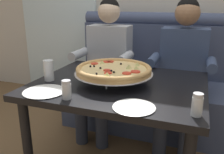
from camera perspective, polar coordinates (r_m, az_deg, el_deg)
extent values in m
cube|color=#424C6B|center=(2.50, 7.40, -6.54)|extent=(1.57, 0.60, 0.46)
cube|color=#424C6B|center=(2.73, 9.63, 5.45)|extent=(1.57, 0.18, 0.65)
cylinder|color=#424C6B|center=(2.68, 10.04, 13.32)|extent=(1.57, 0.14, 0.14)
cube|color=black|center=(1.62, 1.72, -1.92)|extent=(1.11, 0.90, 0.04)
cylinder|color=black|center=(1.70, -19.22, -15.66)|extent=(0.06, 0.06, 0.69)
cylinder|color=black|center=(2.25, -7.08, -6.19)|extent=(0.06, 0.06, 0.69)
cylinder|color=black|center=(2.04, 18.42, -9.70)|extent=(0.06, 0.06, 0.69)
cube|color=#2D3342|center=(2.27, -2.45, -0.72)|extent=(0.34, 0.40, 0.15)
cylinder|color=#2D3342|center=(2.22, -7.28, -9.86)|extent=(0.11, 0.11, 0.46)
cylinder|color=#2D3342|center=(2.14, -2.43, -10.78)|extent=(0.11, 0.11, 0.46)
cube|color=#B2B7C1|center=(2.41, -0.51, 5.46)|extent=(0.40, 0.22, 0.56)
cylinder|color=#B2B7C1|center=(2.30, -7.85, 5.39)|extent=(0.08, 0.28, 0.08)
cylinder|color=#B2B7C1|center=(2.13, 3.21, 4.54)|extent=(0.08, 0.28, 0.08)
sphere|color=beige|center=(2.34, -0.71, 15.10)|extent=(0.21, 0.21, 0.21)
sphere|color=black|center=(2.35, -0.63, 15.96)|extent=(0.19, 0.19, 0.19)
cube|color=#2D3342|center=(2.11, 15.53, -2.75)|extent=(0.34, 0.40, 0.15)
cylinder|color=#2D3342|center=(2.02, 11.26, -12.92)|extent=(0.11, 0.11, 0.46)
cylinder|color=#2D3342|center=(2.01, 17.04, -13.61)|extent=(0.11, 0.11, 0.46)
cube|color=#38476B|center=(2.27, 16.46, 3.95)|extent=(0.40, 0.22, 0.56)
cylinder|color=#38476B|center=(2.07, 9.71, 3.96)|extent=(0.08, 0.28, 0.08)
cylinder|color=#38476B|center=(2.05, 22.47, 2.67)|extent=(0.08, 0.28, 0.08)
sphere|color=#997051|center=(2.19, 17.35, 14.17)|extent=(0.21, 0.21, 0.21)
sphere|color=black|center=(2.20, 17.45, 15.09)|extent=(0.19, 0.19, 0.19)
cylinder|color=silver|center=(1.48, -1.37, -1.66)|extent=(0.01, 0.01, 0.06)
cylinder|color=silver|center=(1.70, -2.54, 0.90)|extent=(0.01, 0.01, 0.06)
cylinder|color=silver|center=(1.63, 5.07, 0.08)|extent=(0.01, 0.01, 0.06)
torus|color=silver|center=(1.59, 0.40, 0.71)|extent=(0.28, 0.28, 0.01)
cylinder|color=silver|center=(1.59, 0.40, 0.98)|extent=(0.51, 0.51, 0.00)
cylinder|color=tan|center=(1.59, 0.40, 1.36)|extent=(0.49, 0.49, 0.02)
torus|color=tan|center=(1.58, 0.40, 2.03)|extent=(0.49, 0.49, 0.03)
cylinder|color=#E5C17A|center=(1.58, 0.40, 1.85)|extent=(0.43, 0.43, 0.01)
cylinder|color=red|center=(1.51, 5.55, 1.27)|extent=(0.06, 0.06, 0.01)
cylinder|color=red|center=(1.75, -0.34, 3.67)|extent=(0.05, 0.05, 0.01)
cylinder|color=red|center=(1.70, -4.16, 3.19)|extent=(0.05, 0.05, 0.01)
cylinder|color=red|center=(1.53, -1.21, 1.62)|extent=(0.05, 0.05, 0.01)
cylinder|color=red|center=(1.47, 3.49, 0.90)|extent=(0.06, 0.06, 0.01)
cylinder|color=red|center=(1.47, -0.93, 0.98)|extent=(0.05, 0.05, 0.01)
cylinder|color=red|center=(1.75, -1.30, 3.63)|extent=(0.05, 0.05, 0.01)
sphere|color=black|center=(1.51, -0.15, 1.50)|extent=(0.01, 0.01, 0.01)
sphere|color=black|center=(1.62, -4.24, 2.60)|extent=(0.01, 0.01, 0.01)
sphere|color=black|center=(1.62, -5.11, 2.54)|extent=(0.01, 0.01, 0.01)
sphere|color=black|center=(1.48, 0.32, 1.20)|extent=(0.01, 0.01, 0.01)
sphere|color=black|center=(1.57, -2.74, 2.15)|extent=(0.01, 0.01, 0.01)
sphere|color=black|center=(1.45, -3.66, 0.80)|extent=(0.01, 0.01, 0.01)
sphere|color=black|center=(1.68, 2.10, 3.14)|extent=(0.01, 0.01, 0.01)
cone|color=#CCC675|center=(1.59, 4.00, 2.55)|extent=(0.04, 0.04, 0.02)
cone|color=#CCC675|center=(1.42, -1.16, 0.68)|extent=(0.04, 0.04, 0.02)
cone|color=#CCC675|center=(1.66, 5.98, 3.10)|extent=(0.04, 0.04, 0.02)
cone|color=#CCC675|center=(1.58, 3.86, 2.41)|extent=(0.04, 0.04, 0.02)
cone|color=#CCC675|center=(1.70, -2.31, 3.55)|extent=(0.04, 0.04, 0.02)
cone|color=#CCC675|center=(1.57, 5.74, 2.26)|extent=(0.04, 0.04, 0.02)
cylinder|color=white|center=(1.35, -10.64, -3.33)|extent=(0.05, 0.05, 0.09)
cylinder|color=#A82D19|center=(1.36, -10.60, -4.04)|extent=(0.05, 0.05, 0.05)
cylinder|color=silver|center=(1.34, -10.77, -1.20)|extent=(0.05, 0.05, 0.02)
cylinder|color=white|center=(1.20, 19.40, -6.60)|extent=(0.05, 0.05, 0.09)
cylinder|color=silver|center=(1.21, 19.33, -7.27)|extent=(0.04, 0.04, 0.06)
cylinder|color=silver|center=(1.18, 19.67, -4.12)|extent=(0.05, 0.05, 0.02)
cylinder|color=white|center=(1.24, 5.18, -7.14)|extent=(0.15, 0.15, 0.01)
cone|color=white|center=(1.23, 5.20, -6.76)|extent=(0.22, 0.22, 0.01)
cylinder|color=white|center=(1.49, -15.65, -3.32)|extent=(0.18, 0.18, 0.01)
cone|color=white|center=(1.49, -15.68, -3.00)|extent=(0.25, 0.25, 0.01)
cylinder|color=silver|center=(1.68, -14.69, 1.51)|extent=(0.07, 0.07, 0.14)
cylinder|color=#4C2814|center=(1.69, -14.62, 0.65)|extent=(0.06, 0.06, 0.09)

